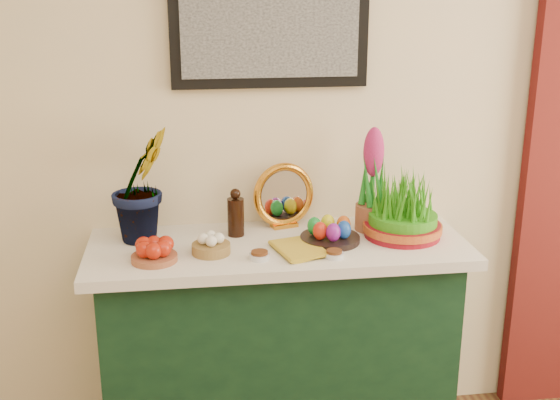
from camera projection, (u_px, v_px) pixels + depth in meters
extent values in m
cube|color=beige|center=(331.00, 106.00, 2.72)|extent=(4.00, 0.04, 2.70)
cube|color=black|center=(270.00, 14.00, 2.57)|extent=(0.74, 0.03, 0.54)
cube|color=#A5A5A5|center=(270.00, 14.00, 2.55)|extent=(0.66, 0.01, 0.46)
cube|color=#13361D|center=(278.00, 353.00, 2.74)|extent=(1.30, 0.45, 0.85)
cube|color=beige|center=(278.00, 247.00, 2.61)|extent=(1.40, 0.55, 0.04)
imported|color=#1F8021|center=(141.00, 166.00, 2.55)|extent=(0.37, 0.36, 0.56)
cylinder|color=brown|center=(154.00, 258.00, 2.42)|extent=(0.20, 0.20, 0.02)
cylinder|color=olive|center=(211.00, 249.00, 2.49)|extent=(0.18, 0.18, 0.04)
cylinder|color=black|center=(236.00, 217.00, 2.65)|extent=(0.06, 0.06, 0.15)
sphere|color=black|center=(235.00, 194.00, 2.62)|extent=(0.04, 0.04, 0.04)
cube|color=orange|center=(284.00, 225.00, 2.76)|extent=(0.11, 0.08, 0.02)
torus|color=orange|center=(284.00, 195.00, 2.74)|extent=(0.26, 0.12, 0.26)
cylinder|color=silver|center=(284.00, 195.00, 2.73)|extent=(0.19, 0.08, 0.19)
imported|color=gold|center=(279.00, 251.00, 2.47)|extent=(0.19, 0.23, 0.03)
cylinder|color=silver|center=(260.00, 256.00, 2.44)|extent=(0.07, 0.07, 0.02)
cylinder|color=#592D14|center=(259.00, 253.00, 2.44)|extent=(0.06, 0.06, 0.01)
cylinder|color=silver|center=(334.00, 255.00, 2.45)|extent=(0.07, 0.07, 0.02)
cylinder|color=#592D14|center=(334.00, 251.00, 2.45)|extent=(0.06, 0.06, 0.01)
cylinder|color=black|center=(330.00, 239.00, 2.60)|extent=(0.29, 0.29, 0.02)
ellipsoid|color=red|center=(320.00, 231.00, 2.55)|extent=(0.05, 0.05, 0.07)
ellipsoid|color=#184AAE|center=(344.00, 230.00, 2.56)|extent=(0.05, 0.05, 0.07)
ellipsoid|color=yellow|center=(328.00, 223.00, 2.63)|extent=(0.05, 0.05, 0.07)
ellipsoid|color=#198B31|center=(314.00, 226.00, 2.60)|extent=(0.05, 0.05, 0.07)
ellipsoid|color=#CE5518|center=(344.00, 225.00, 2.62)|extent=(0.05, 0.05, 0.07)
ellipsoid|color=#841A93|center=(333.00, 232.00, 2.54)|extent=(0.05, 0.05, 0.07)
cylinder|color=brown|center=(371.00, 217.00, 2.72)|extent=(0.12, 0.12, 0.10)
ellipsoid|color=#CB287A|center=(374.00, 152.00, 2.64)|extent=(0.08, 0.08, 0.19)
cylinder|color=maroon|center=(402.00, 230.00, 2.65)|extent=(0.29, 0.29, 0.05)
cylinder|color=#A6101E|center=(402.00, 227.00, 2.65)|extent=(0.30, 0.30, 0.03)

